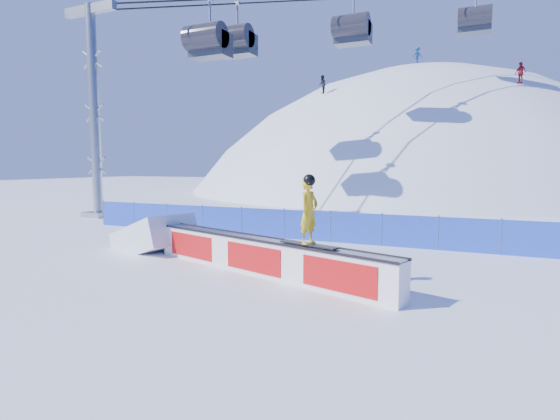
% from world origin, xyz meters
% --- Properties ---
extents(ground, '(160.00, 160.00, 0.00)m').
position_xyz_m(ground, '(0.00, 0.00, 0.00)').
color(ground, white).
rests_on(ground, ground).
extents(snow_hill, '(64.00, 64.00, 64.00)m').
position_xyz_m(snow_hill, '(0.00, 42.00, -18.00)').
color(snow_hill, white).
rests_on(snow_hill, ground).
extents(safety_fence, '(22.05, 0.05, 1.30)m').
position_xyz_m(safety_fence, '(0.00, 4.50, 0.60)').
color(safety_fence, blue).
rests_on(safety_fence, ground).
extents(rail_box, '(8.40, 3.22, 1.04)m').
position_xyz_m(rail_box, '(0.78, -1.19, 0.51)').
color(rail_box, white).
rests_on(rail_box, ground).
extents(snow_ramp, '(3.43, 2.71, 1.87)m').
position_xyz_m(snow_ramp, '(-4.36, 0.46, 0.00)').
color(snow_ramp, white).
rests_on(snow_ramp, ground).
extents(snowboarder, '(1.71, 0.81, 1.77)m').
position_xyz_m(snowboarder, '(2.41, -1.72, 1.91)').
color(snowboarder, black).
rests_on(snowboarder, rail_box).
extents(distant_skiers, '(21.14, 9.64, 7.40)m').
position_xyz_m(distant_skiers, '(2.66, 30.78, 11.32)').
color(distant_skiers, black).
rests_on(distant_skiers, ground).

